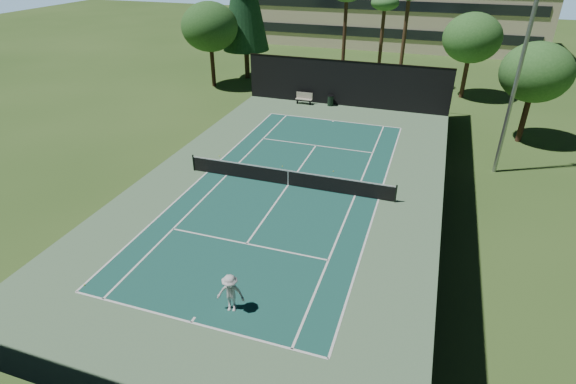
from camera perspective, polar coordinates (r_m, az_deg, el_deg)
name	(u,v)px	position (r m, az deg, el deg)	size (l,w,h in m)	color
ground	(288,185)	(27.28, 0.01, 0.86)	(160.00, 160.00, 0.00)	#34541F
apron_slab	(288,185)	(27.27, 0.01, 0.86)	(18.00, 32.00, 0.01)	#587C57
court_surface	(288,185)	(27.27, 0.01, 0.88)	(10.97, 23.77, 0.01)	#195047
court_lines	(288,185)	(27.27, 0.01, 0.89)	(11.07, 23.87, 0.01)	white
tennis_net	(288,177)	(27.02, 0.01, 1.90)	(12.90, 0.10, 1.10)	black
fence	(288,155)	(26.44, 0.05, 4.75)	(18.04, 32.05, 4.03)	black
player	(231,293)	(18.21, -7.31, -12.65)	(1.12, 0.64, 1.73)	silver
tennis_ball_a	(84,285)	(21.57, -24.43, -10.70)	(0.07, 0.07, 0.07)	#DFF537
tennis_ball_b	(282,166)	(29.56, -0.72, 3.29)	(0.07, 0.07, 0.07)	#BAD530
tennis_ball_c	(333,171)	(29.03, 5.78, 2.63)	(0.07, 0.07, 0.07)	#EAF237
tennis_ball_d	(219,156)	(31.37, -8.71, 4.54)	(0.08, 0.08, 0.08)	#D1E634
park_bench	(304,98)	(41.67, 2.05, 11.86)	(1.50, 0.45, 1.02)	#B9AE99
trash_bin	(330,100)	(41.31, 5.41, 11.49)	(0.56, 0.56, 0.95)	black
palm_b	(385,6)	(49.47, 12.18, 22.12)	(2.80, 2.80, 8.42)	#4C3220
decid_tree_a	(472,38)	(45.46, 22.34, 17.63)	(5.12, 5.12, 7.62)	#4B2E20
decid_tree_b	(536,73)	(36.22, 28.98, 13.13)	(4.80, 4.80, 7.14)	#43291D
decid_tree_c	(210,27)	(46.70, -9.92, 19.94)	(5.44, 5.44, 8.09)	#40271B
campus_building	(391,13)	(69.72, 12.98, 21.32)	(40.50, 12.50, 8.30)	beige
light_pole	(519,71)	(29.82, 27.28, 13.51)	(0.90, 0.25, 12.22)	#97999F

